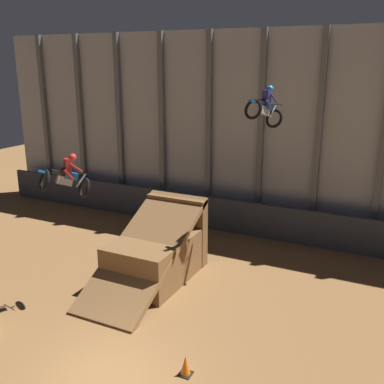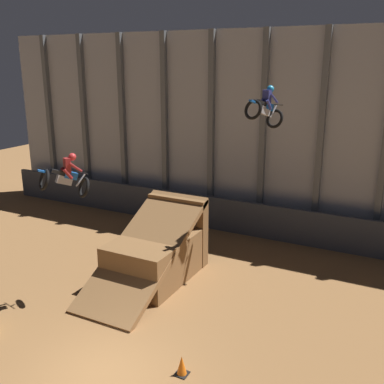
# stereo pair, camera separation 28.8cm
# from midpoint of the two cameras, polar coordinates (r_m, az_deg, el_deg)

# --- Properties ---
(ground_plane) EXTENTS (60.00, 60.00, 0.00)m
(ground_plane) POSITION_cam_midpoint_polar(r_m,az_deg,el_deg) (13.49, -11.24, -22.17)
(ground_plane) COLOR olive
(arena_back_wall) EXTENTS (32.00, 0.40, 9.86)m
(arena_back_wall) POSITION_cam_midpoint_polar(r_m,az_deg,el_deg) (22.37, 8.46, 7.30)
(arena_back_wall) COLOR #A3A8B2
(arena_back_wall) RESTS_ON ground_plane
(lower_barrier) EXTENTS (31.36, 0.20, 1.71)m
(lower_barrier) POSITION_cam_midpoint_polar(r_m,az_deg,el_deg) (22.38, 7.18, -3.44)
(lower_barrier) COLOR #383D47
(lower_barrier) RESTS_ON ground_plane
(dirt_ramp) EXTENTS (2.65, 5.85, 3.06)m
(dirt_ramp) POSITION_cam_midpoint_polar(r_m,az_deg,el_deg) (18.13, -4.78, -7.57)
(dirt_ramp) COLOR brown
(dirt_ramp) RESTS_ON ground_plane
(rider_bike_left_air) EXTENTS (1.45, 1.81, 1.64)m
(rider_bike_left_air) POSITION_cam_midpoint_polar(r_m,az_deg,el_deg) (15.63, -16.19, 1.77)
(rider_bike_left_air) COLOR black
(rider_bike_right_air) EXTENTS (1.21, 1.81, 1.63)m
(rider_bike_right_air) POSITION_cam_midpoint_polar(r_m,az_deg,el_deg) (16.83, 8.77, 10.51)
(rider_bike_right_air) COLOR black
(traffic_cone_near_ramp) EXTENTS (0.36, 0.36, 0.58)m
(traffic_cone_near_ramp) POSITION_cam_midpoint_polar(r_m,az_deg,el_deg) (20.59, -10.27, -7.05)
(traffic_cone_near_ramp) COLOR black
(traffic_cone_near_ramp) RESTS_ON ground_plane
(traffic_cone_arena_edge) EXTENTS (0.36, 0.36, 0.58)m
(traffic_cone_arena_edge) POSITION_cam_midpoint_polar(r_m,az_deg,el_deg) (13.22, -1.51, -21.18)
(traffic_cone_arena_edge) COLOR black
(traffic_cone_arena_edge) RESTS_ON ground_plane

